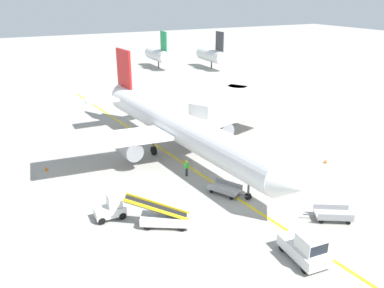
{
  "coord_description": "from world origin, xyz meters",
  "views": [
    {
      "loc": [
        -17.22,
        -24.86,
        17.06
      ],
      "look_at": [
        -0.43,
        8.19,
        2.5
      ],
      "focal_mm": 36.33,
      "sensor_mm": 36.0,
      "label": 1
    }
  ],
  "objects": [
    {
      "name": "ground_crew_marshaller",
      "position": [
        -1.94,
        6.39,
        0.91
      ],
      "size": [
        0.36,
        0.24,
        1.7
      ],
      "color": "#26262D",
      "rests_on": "ground"
    },
    {
      "name": "safety_cone_wingtip_left",
      "position": [
        12.66,
        2.44,
        0.22
      ],
      "size": [
        0.36,
        0.36,
        0.44
      ],
      "primitive_type": "cone",
      "color": "orange",
      "rests_on": "ground"
    },
    {
      "name": "safety_cone_wingtip_right",
      "position": [
        -2.18,
        16.98,
        0.22
      ],
      "size": [
        0.36,
        0.36,
        0.44
      ],
      "primitive_type": "cone",
      "color": "orange",
      "rests_on": "ground"
    },
    {
      "name": "baggage_cart_loaded",
      "position": [
        -0.47,
        1.54,
        0.47
      ],
      "size": [
        2.68,
        3.7,
        0.94
      ],
      "color": "#A5A5A8",
      "rests_on": "ground"
    },
    {
      "name": "airliner",
      "position": [
        -0.49,
        11.73,
        3.42
      ],
      "size": [
        28.44,
        35.34,
        10.1
      ],
      "color": "white",
      "rests_on": "ground"
    },
    {
      "name": "baggage_tug_near_wing",
      "position": [
        -10.7,
        2.21,
        0.93
      ],
      "size": [
        2.42,
        1.36,
        2.1
      ],
      "color": "silver",
      "rests_on": "ground"
    },
    {
      "name": "safety_cone_nose_left",
      "position": [
        -4.72,
        17.15,
        0.22
      ],
      "size": [
        0.36,
        0.36,
        0.44
      ],
      "primitive_type": "cone",
      "color": "orange",
      "rests_on": "ground"
    },
    {
      "name": "safety_cone_tail_area",
      "position": [
        -14.21,
        13.98,
        0.22
      ],
      "size": [
        0.36,
        0.36,
        0.44
      ],
      "primitive_type": "cone",
      "color": "orange",
      "rests_on": "ground"
    },
    {
      "name": "pushback_tug",
      "position": [
        -0.52,
        -8.96,
        0.99
      ],
      "size": [
        2.18,
        3.74,
        2.2
      ],
      "color": "silver",
      "rests_on": "ground"
    },
    {
      "name": "ground_plane",
      "position": [
        0.0,
        0.0,
        0.0
      ],
      "size": [
        300.0,
        300.0,
        0.0
      ],
      "primitive_type": "plane",
      "color": "#9E9B93"
    },
    {
      "name": "distant_aircraft_far_right",
      "position": [
        28.94,
        55.63,
        3.22
      ],
      "size": [
        3.0,
        10.1,
        8.8
      ],
      "color": "silver",
      "rests_on": "ground"
    },
    {
      "name": "belt_loader_forward_hold",
      "position": [
        -7.42,
        -0.75,
        0.78
      ],
      "size": [
        4.96,
        3.58,
        2.59
      ],
      "color": "silver",
      "rests_on": "ground"
    },
    {
      "name": "jet_bridge",
      "position": [
        9.22,
        17.53,
        3.54
      ],
      "size": [
        12.09,
        9.11,
        4.85
      ],
      "color": "beige",
      "rests_on": "ground"
    },
    {
      "name": "baggage_cart_empty_trailing",
      "position": [
        4.94,
        -6.1,
        0.47
      ],
      "size": [
        3.64,
        2.77,
        0.94
      ],
      "color": "#A5A5A8",
      "rests_on": "ground"
    },
    {
      "name": "distant_aircraft_mid_right",
      "position": [
        17.98,
        62.02,
        3.22
      ],
      "size": [
        3.0,
        10.1,
        8.8
      ],
      "color": "silver",
      "rests_on": "ground"
    },
    {
      "name": "safety_cone_nose_right",
      "position": [
        -0.09,
        16.47,
        0.22
      ],
      "size": [
        0.36,
        0.36,
        0.44
      ],
      "primitive_type": "cone",
      "color": "orange",
      "rests_on": "ground"
    },
    {
      "name": "taxi_line_yellow",
      "position": [
        -0.43,
        5.0,
        0.0
      ],
      "size": [
        9.06,
        79.55,
        0.01
      ],
      "primitive_type": "cube",
      "rotation": [
        0.0,
        0.0,
        0.11
      ],
      "color": "yellow",
      "rests_on": "ground"
    }
  ]
}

